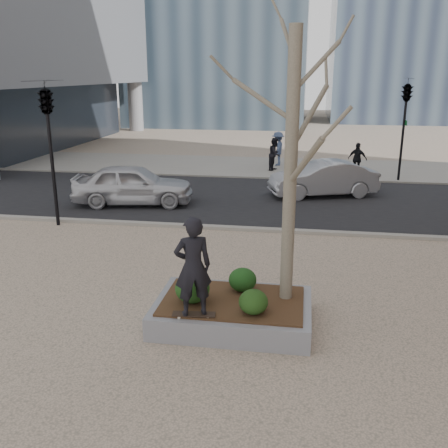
% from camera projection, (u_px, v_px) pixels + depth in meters
% --- Properties ---
extents(ground, '(120.00, 120.00, 0.00)m').
position_uv_depth(ground, '(183.00, 319.00, 9.94)').
color(ground, tan).
rests_on(ground, ground).
extents(street, '(60.00, 8.00, 0.02)m').
position_uv_depth(street, '(244.00, 199.00, 19.38)').
color(street, black).
rests_on(street, ground).
extents(far_sidewalk, '(60.00, 6.00, 0.02)m').
position_uv_depth(far_sidewalk, '(261.00, 167.00, 25.99)').
color(far_sidewalk, gray).
rests_on(far_sidewalk, ground).
extents(planter, '(3.00, 2.00, 0.45)m').
position_uv_depth(planter, '(233.00, 312.00, 9.72)').
color(planter, gray).
rests_on(planter, ground).
extents(planter_mulch, '(2.70, 1.70, 0.04)m').
position_uv_depth(planter_mulch, '(233.00, 301.00, 9.64)').
color(planter_mulch, '#382314').
rests_on(planter_mulch, planter).
extents(sycamore_tree, '(2.80, 2.80, 6.60)m').
position_uv_depth(sycamore_tree, '(292.00, 126.00, 8.81)').
color(sycamore_tree, gray).
rests_on(sycamore_tree, planter_mulch).
extents(shrub_left, '(0.66, 0.66, 0.56)m').
position_uv_depth(shrub_left, '(192.00, 288.00, 9.48)').
color(shrub_left, '#143D13').
rests_on(shrub_left, planter_mulch).
extents(shrub_middle, '(0.56, 0.56, 0.48)m').
position_uv_depth(shrub_middle, '(243.00, 280.00, 9.98)').
color(shrub_middle, '#143E13').
rests_on(shrub_middle, planter_mulch).
extents(shrub_right, '(0.54, 0.54, 0.46)m').
position_uv_depth(shrub_right, '(253.00, 302.00, 9.03)').
color(shrub_right, '#1C3C13').
rests_on(shrub_right, planter_mulch).
extents(skateboard, '(0.80, 0.28, 0.08)m').
position_uv_depth(skateboard, '(194.00, 315.00, 9.02)').
color(skateboard, black).
rests_on(skateboard, planter).
extents(skateboarder, '(0.78, 0.66, 1.83)m').
position_uv_depth(skateboarder, '(193.00, 267.00, 8.74)').
color(skateboarder, black).
rests_on(skateboarder, skateboard).
extents(police_car, '(4.60, 2.47, 1.49)m').
position_uv_depth(police_car, '(133.00, 184.00, 18.35)').
color(police_car, silver).
rests_on(police_car, street).
extents(car_silver, '(4.42, 2.68, 1.38)m').
position_uv_depth(car_silver, '(323.00, 179.00, 19.63)').
color(car_silver, '#98999F').
rests_on(car_silver, street).
extents(pedestrian_a, '(0.81, 0.92, 1.61)m').
position_uv_depth(pedestrian_a, '(275.00, 154.00, 24.80)').
color(pedestrian_a, black).
rests_on(pedestrian_a, far_sidewalk).
extents(pedestrian_b, '(0.75, 1.19, 1.76)m').
position_uv_depth(pedestrian_b, '(278.00, 149.00, 26.09)').
color(pedestrian_b, '#3F5073').
rests_on(pedestrian_b, far_sidewalk).
extents(pedestrian_c, '(0.97, 0.68, 1.53)m').
position_uv_depth(pedestrian_c, '(357.00, 159.00, 23.61)').
color(pedestrian_c, black).
rests_on(pedestrian_c, far_sidewalk).
extents(traffic_light_near, '(0.60, 2.48, 4.50)m').
position_uv_depth(traffic_light_near, '(51.00, 155.00, 15.42)').
color(traffic_light_near, black).
rests_on(traffic_light_near, ground).
extents(traffic_light_far, '(0.60, 2.48, 4.50)m').
position_uv_depth(traffic_light_far, '(403.00, 131.00, 22.07)').
color(traffic_light_far, black).
rests_on(traffic_light_far, ground).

